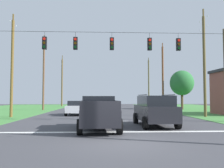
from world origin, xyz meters
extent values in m
plane|color=#3D3D42|center=(0.00, 0.00, 0.00)|extent=(120.00, 120.00, 0.00)
cube|color=white|center=(0.00, 3.30, 0.00)|extent=(14.56, 0.45, 0.01)
cube|color=white|center=(0.00, 9.30, 0.00)|extent=(2.50, 0.15, 0.01)
cube|color=white|center=(0.00, 15.50, 0.00)|extent=(2.50, 0.15, 0.01)
cube|color=white|center=(0.00, 21.79, 0.00)|extent=(2.50, 0.15, 0.01)
cylinder|color=black|center=(-0.03, 8.35, 6.84)|extent=(17.57, 0.02, 0.02)
cylinder|color=black|center=(-5.16, 8.35, 6.64)|extent=(0.02, 0.02, 0.41)
cube|color=black|center=(-5.16, 8.35, 5.96)|extent=(0.32, 0.24, 0.95)
cylinder|color=red|center=(-5.16, 8.21, 6.26)|extent=(0.20, 0.04, 0.20)
cylinder|color=#352203|center=(-5.16, 8.21, 5.96)|extent=(0.20, 0.04, 0.20)
cylinder|color=black|center=(-5.16, 8.21, 5.66)|extent=(0.20, 0.04, 0.20)
cylinder|color=black|center=(-2.85, 8.35, 6.64)|extent=(0.02, 0.02, 0.41)
cube|color=black|center=(-2.85, 8.35, 5.96)|extent=(0.32, 0.24, 0.95)
cylinder|color=red|center=(-2.85, 8.21, 6.26)|extent=(0.20, 0.04, 0.20)
cylinder|color=#352203|center=(-2.85, 8.21, 5.96)|extent=(0.20, 0.04, 0.20)
cylinder|color=black|center=(-2.85, 8.21, 5.66)|extent=(0.20, 0.04, 0.20)
cylinder|color=black|center=(-0.08, 8.35, 6.64)|extent=(0.02, 0.02, 0.41)
cube|color=black|center=(-0.08, 8.35, 5.96)|extent=(0.32, 0.24, 0.95)
cylinder|color=red|center=(-0.08, 8.21, 6.26)|extent=(0.20, 0.04, 0.20)
cylinder|color=#352203|center=(-0.08, 8.21, 5.96)|extent=(0.20, 0.04, 0.20)
cylinder|color=black|center=(-0.08, 8.21, 5.66)|extent=(0.20, 0.04, 0.20)
cylinder|color=black|center=(2.82, 8.35, 6.64)|extent=(0.02, 0.02, 0.41)
cube|color=black|center=(2.82, 8.35, 5.96)|extent=(0.32, 0.24, 0.95)
cylinder|color=red|center=(2.82, 8.21, 6.26)|extent=(0.20, 0.04, 0.20)
cylinder|color=#352203|center=(2.82, 8.21, 5.96)|extent=(0.20, 0.04, 0.20)
cylinder|color=black|center=(2.82, 8.21, 5.66)|extent=(0.20, 0.04, 0.20)
cylinder|color=black|center=(5.07, 8.35, 6.64)|extent=(0.02, 0.02, 0.41)
cube|color=black|center=(5.07, 8.35, 5.96)|extent=(0.32, 0.24, 0.95)
cylinder|color=red|center=(5.07, 8.21, 6.26)|extent=(0.20, 0.04, 0.20)
cylinder|color=#352203|center=(5.07, 8.21, 5.96)|extent=(0.20, 0.04, 0.20)
cylinder|color=black|center=(5.07, 8.21, 5.66)|extent=(0.20, 0.04, 0.20)
cube|color=black|center=(-1.05, 4.22, 0.82)|extent=(2.23, 5.48, 0.85)
cube|color=black|center=(-1.07, 4.87, 1.60)|extent=(1.93, 1.98, 0.70)
cube|color=black|center=(-1.93, 2.83, 1.48)|extent=(0.20, 2.38, 0.45)
cube|color=black|center=(-0.05, 2.91, 1.48)|extent=(0.20, 2.38, 0.45)
cube|color=black|center=(-0.93, 1.57, 1.48)|extent=(1.96, 0.18, 0.45)
cylinder|color=black|center=(-2.12, 6.01, 0.40)|extent=(0.31, 0.81, 0.80)
cylinder|color=black|center=(-0.13, 6.10, 0.40)|extent=(0.31, 0.81, 0.80)
cylinder|color=black|center=(-1.97, 2.35, 0.40)|extent=(0.31, 0.81, 0.80)
cylinder|color=black|center=(0.03, 2.43, 0.40)|extent=(0.31, 0.81, 0.80)
cube|color=black|center=(2.62, 5.89, 0.85)|extent=(2.09, 4.85, 0.95)
cube|color=black|center=(2.62, 5.74, 1.66)|extent=(1.89, 3.25, 0.65)
cylinder|color=black|center=(1.77, 5.72, 2.03)|extent=(0.13, 2.72, 0.05)
cylinder|color=black|center=(3.47, 5.77, 2.03)|extent=(0.13, 2.72, 0.05)
cylinder|color=black|center=(1.59, 7.50, 0.38)|extent=(0.28, 0.77, 0.76)
cylinder|color=black|center=(3.54, 7.55, 0.38)|extent=(0.28, 0.77, 0.76)
cylinder|color=black|center=(1.69, 4.23, 0.38)|extent=(0.28, 0.77, 0.76)
cylinder|color=black|center=(3.64, 4.29, 0.38)|extent=(0.28, 0.77, 0.76)
cube|color=silver|center=(-3.52, 16.25, 0.67)|extent=(1.89, 4.34, 0.70)
cube|color=black|center=(-3.52, 16.25, 1.27)|extent=(1.66, 2.13, 0.50)
cylinder|color=black|center=(-2.64, 14.82, 0.32)|extent=(0.23, 0.64, 0.64)
cylinder|color=black|center=(-4.44, 14.85, 0.32)|extent=(0.23, 0.64, 0.64)
cylinder|color=black|center=(-2.59, 17.66, 0.32)|extent=(0.23, 0.64, 0.64)
cylinder|color=black|center=(-4.39, 17.69, 0.32)|extent=(0.23, 0.64, 0.64)
cylinder|color=brown|center=(9.14, 13.07, 4.91)|extent=(0.27, 0.27, 9.83)
cube|color=brown|center=(9.14, 13.07, 9.43)|extent=(0.12, 0.12, 2.31)
cylinder|color=#B2B7BC|center=(9.14, 13.99, 9.55)|extent=(0.08, 0.08, 0.12)
cylinder|color=#B2B7BC|center=(9.14, 12.14, 9.55)|extent=(0.08, 0.08, 0.12)
cube|color=brown|center=(9.14, 13.07, 8.53)|extent=(0.12, 0.12, 2.10)
cylinder|color=#B2B7BC|center=(9.14, 13.91, 8.65)|extent=(0.08, 0.08, 0.12)
cylinder|color=#B2B7BC|center=(9.14, 12.23, 8.65)|extent=(0.08, 0.08, 0.12)
cylinder|color=brown|center=(8.88, 27.92, 4.96)|extent=(0.29, 0.29, 9.93)
cube|color=brown|center=(8.88, 27.92, 9.53)|extent=(0.12, 0.12, 2.06)
cylinder|color=#B2B7BC|center=(8.88, 28.74, 9.65)|extent=(0.08, 0.08, 0.12)
cylinder|color=#B2B7BC|center=(8.88, 27.09, 9.65)|extent=(0.08, 0.08, 0.12)
cube|color=brown|center=(8.88, 27.92, 8.63)|extent=(0.12, 0.12, 2.03)
cylinder|color=#B2B7BC|center=(8.88, 28.73, 8.75)|extent=(0.08, 0.08, 0.12)
cylinder|color=#B2B7BC|center=(8.88, 27.11, 8.75)|extent=(0.08, 0.08, 0.12)
cylinder|color=brown|center=(9.11, 40.44, 4.84)|extent=(0.27, 0.27, 9.69)
cube|color=brown|center=(9.11, 40.44, 9.29)|extent=(0.12, 0.12, 1.95)
cylinder|color=#B2B7BC|center=(9.11, 41.22, 9.41)|extent=(0.08, 0.08, 0.12)
cylinder|color=#B2B7BC|center=(9.11, 39.66, 9.41)|extent=(0.08, 0.08, 0.12)
cylinder|color=brown|center=(-9.35, 13.41, 4.63)|extent=(0.26, 0.26, 9.26)
cube|color=brown|center=(-9.35, 13.41, 8.86)|extent=(0.12, 0.12, 2.07)
cylinder|color=#B2B7BC|center=(-9.35, 14.23, 8.98)|extent=(0.08, 0.08, 0.12)
cylinder|color=#B2B7BC|center=(-9.35, 12.58, 8.98)|extent=(0.08, 0.08, 0.12)
cylinder|color=brown|center=(-9.42, 26.44, 5.33)|extent=(0.28, 0.28, 10.65)
cube|color=brown|center=(-9.42, 26.44, 10.25)|extent=(0.12, 0.12, 1.91)
cylinder|color=#B2B7BC|center=(-9.42, 27.20, 10.37)|extent=(0.08, 0.08, 0.12)
cylinder|color=#B2B7BC|center=(-9.42, 25.67, 10.37)|extent=(0.08, 0.08, 0.12)
cylinder|color=brown|center=(-9.16, 41.94, 5.04)|extent=(0.33, 0.33, 10.08)
cube|color=brown|center=(-9.16, 41.94, 9.68)|extent=(0.12, 0.12, 2.35)
cylinder|color=#B2B7BC|center=(-9.16, 42.88, 9.80)|extent=(0.08, 0.08, 0.12)
cylinder|color=#B2B7BC|center=(-9.16, 41.00, 9.80)|extent=(0.08, 0.08, 0.12)
cube|color=brown|center=(-9.16, 41.94, 8.78)|extent=(0.12, 0.12, 1.86)
cylinder|color=#B2B7BC|center=(-9.16, 42.68, 8.90)|extent=(0.08, 0.08, 0.12)
cylinder|color=#B2B7BC|center=(-9.16, 41.20, 8.90)|extent=(0.08, 0.08, 0.12)
cylinder|color=brown|center=(11.79, 27.56, 1.54)|extent=(0.37, 0.37, 3.09)
ellipsoid|color=#296933|center=(11.79, 27.56, 4.16)|extent=(3.71, 3.71, 3.91)
camera|label=1|loc=(-0.91, -9.96, 1.87)|focal=39.01mm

